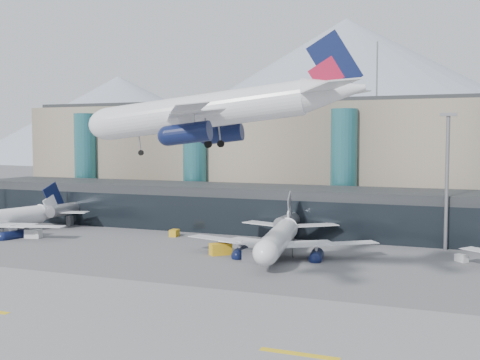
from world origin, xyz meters
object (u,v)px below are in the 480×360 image
object	(u,v)px
hero_jet	(230,99)
jet_parked_mid	(281,230)
veh_c	(255,256)
veh_h	(221,249)
jet_parked_left	(6,213)
veh_g	(461,258)
veh_b	(174,233)
veh_f	(22,228)
lightmast_mid	(447,173)
veh_a	(33,234)

from	to	relation	value
hero_jet	jet_parked_mid	xyz separation A→B (m)	(-4.65, 34.37, -21.24)
veh_c	veh_h	distance (m)	9.31
jet_parked_left	veh_c	distance (m)	62.38
veh_g	veh_h	distance (m)	41.52
veh_c	veh_g	distance (m)	35.08
veh_h	veh_b	bearing A→B (deg)	95.08
jet_parked_mid	veh_f	bearing A→B (deg)	77.09
hero_jet	jet_parked_mid	size ratio (longest dim) A/B	1.02
veh_b	veh_f	xyz separation A→B (m)	(-34.77, -6.96, 0.08)
veh_g	veh_f	bearing A→B (deg)	-136.04
hero_jet	veh_b	world-z (taller)	hero_jet
veh_b	veh_f	distance (m)	35.46
jet_parked_mid	veh_h	size ratio (longest dim) A/B	9.50
hero_jet	veh_c	world-z (taller)	hero_jet
veh_c	veh_g	bearing A→B (deg)	30.28
lightmast_mid	hero_jet	distance (m)	55.99
veh_a	veh_b	distance (m)	29.42
jet_parked_mid	veh_a	distance (m)	53.80
veh_g	veh_h	bearing A→B (deg)	-123.64
veh_a	veh_f	bearing A→B (deg)	132.41
lightmast_mid	veh_c	distance (m)	40.21
lightmast_mid	veh_b	bearing A→B (deg)	-174.47
hero_jet	veh_f	distance (m)	80.46
veh_c	veh_f	world-z (taller)	veh_c
jet_parked_mid	veh_g	world-z (taller)	jet_parked_mid
veh_c	veh_h	bearing A→B (deg)	158.84
hero_jet	veh_h	size ratio (longest dim) A/B	9.72
veh_b	jet_parked_mid	bearing A→B (deg)	-119.43
veh_g	lightmast_mid	bearing A→B (deg)	149.66
hero_jet	veh_b	size ratio (longest dim) A/B	14.53
lightmast_mid	jet_parked_left	xyz separation A→B (m)	(-90.62, -15.53, -9.90)
veh_h	veh_c	bearing A→B (deg)	-72.18
veh_g	veh_h	size ratio (longest dim) A/B	0.55
hero_jet	jet_parked_left	bearing A→B (deg)	146.64
jet_parked_mid	veh_h	world-z (taller)	jet_parked_mid
veh_a	veh_h	world-z (taller)	veh_h
veh_a	veh_f	xyz separation A→B (m)	(-8.34, 5.97, -0.11)
jet_parked_left	veh_h	xyz separation A→B (m)	(53.41, -4.63, -3.46)
veh_c	jet_parked_mid	bearing A→B (deg)	86.49
veh_a	veh_b	world-z (taller)	veh_a
veh_f	veh_g	bearing A→B (deg)	-92.27
hero_jet	veh_g	size ratio (longest dim) A/B	17.63
veh_h	veh_g	bearing A→B (deg)	-30.83
veh_h	jet_parked_left	bearing A→B (deg)	130.71
hero_jet	veh_a	world-z (taller)	hero_jet
jet_parked_mid	veh_a	world-z (taller)	jet_parked_mid
lightmast_mid	jet_parked_mid	size ratio (longest dim) A/B	0.71
lightmast_mid	veh_h	bearing A→B (deg)	-151.56
veh_b	veh_g	bearing A→B (deg)	-103.86
veh_f	hero_jet	bearing A→B (deg)	-122.87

